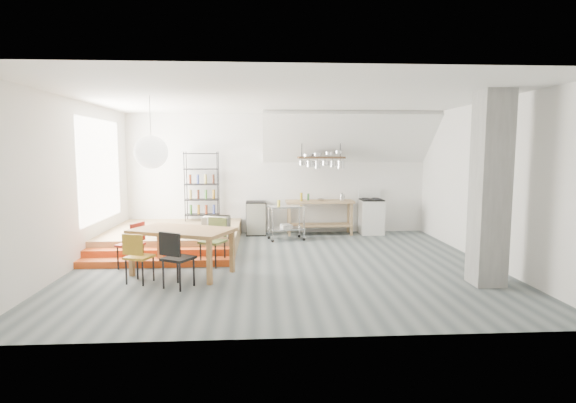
{
  "coord_description": "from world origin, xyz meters",
  "views": [
    {
      "loc": [
        -0.45,
        -8.62,
        2.23
      ],
      "look_at": [
        0.11,
        0.8,
        1.15
      ],
      "focal_mm": 28.0,
      "sensor_mm": 36.0,
      "label": 1
    }
  ],
  "objects": [
    {
      "name": "floor",
      "position": [
        0.0,
        0.0,
        0.0
      ],
      "size": [
        8.0,
        8.0,
        0.0
      ],
      "primitive_type": "plane",
      "color": "#4C5658",
      "rests_on": "ground"
    },
    {
      "name": "microwave",
      "position": [
        -1.4,
        0.75,
        0.71
      ],
      "size": [
        0.59,
        0.46,
        0.29
      ],
      "primitive_type": "imported",
      "rotation": [
        0.0,
        0.0,
        -0.2
      ],
      "color": "beige",
      "rests_on": "microwave_shelf"
    },
    {
      "name": "chair_black",
      "position": [
        -1.85,
        -1.45,
        0.56
      ],
      "size": [
        0.59,
        0.59,
        0.94
      ],
      "rotation": [
        0.0,
        0.0,
        2.61
      ],
      "color": "black",
      "rests_on": "ground"
    },
    {
      "name": "wire_shelving",
      "position": [
        -2.0,
        3.2,
        1.33
      ],
      "size": [
        0.88,
        0.38,
        1.8
      ],
      "color": "black",
      "rests_on": "platform"
    },
    {
      "name": "concrete_column",
      "position": [
        3.3,
        -1.5,
        1.6
      ],
      "size": [
        0.5,
        0.5,
        3.2
      ],
      "primitive_type": "cube",
      "color": "slate",
      "rests_on": "ground"
    },
    {
      "name": "microwave_shelf",
      "position": [
        -1.4,
        0.75,
        0.55
      ],
      "size": [
        0.6,
        0.4,
        0.16
      ],
      "color": "olive",
      "rests_on": "platform"
    },
    {
      "name": "rolling_cart",
      "position": [
        0.17,
        2.43,
        0.56
      ],
      "size": [
        0.95,
        0.65,
        0.86
      ],
      "rotation": [
        0.0,
        0.0,
        0.2
      ],
      "color": "silver",
      "rests_on": "ground"
    },
    {
      "name": "step_upper",
      "position": [
        -2.5,
        0.4,
        0.13
      ],
      "size": [
        3.0,
        0.35,
        0.27
      ],
      "primitive_type": "cube",
      "color": "#C44817",
      "rests_on": "ground"
    },
    {
      "name": "step_lower",
      "position": [
        -2.5,
        0.05,
        0.07
      ],
      "size": [
        3.0,
        0.35,
        0.13
      ],
      "primitive_type": "cube",
      "color": "#C44817",
      "rests_on": "ground"
    },
    {
      "name": "platform",
      "position": [
        -2.5,
        2.0,
        0.2
      ],
      "size": [
        3.0,
        3.0,
        0.4
      ],
      "primitive_type": "cube",
      "color": "olive",
      "rests_on": "ground"
    },
    {
      "name": "wall_left",
      "position": [
        -4.0,
        0.0,
        1.6
      ],
      "size": [
        0.04,
        7.0,
        3.2
      ],
      "primitive_type": "cube",
      "color": "silver",
      "rests_on": "ground"
    },
    {
      "name": "ceiling",
      "position": [
        0.0,
        0.0,
        3.2
      ],
      "size": [
        8.0,
        7.0,
        0.02
      ],
      "primitive_type": "cube",
      "color": "white",
      "rests_on": "wall_back"
    },
    {
      "name": "kitchen_counter",
      "position": [
        1.1,
        3.15,
        0.63
      ],
      "size": [
        1.8,
        0.6,
        0.91
      ],
      "color": "olive",
      "rests_on": "ground"
    },
    {
      "name": "chair_olive",
      "position": [
        -1.36,
        0.05,
        0.55
      ],
      "size": [
        0.56,
        0.56,
        0.92
      ],
      "rotation": [
        0.0,
        0.0,
        -0.46
      ],
      "color": "#5C6A32",
      "rests_on": "ground"
    },
    {
      "name": "bowl",
      "position": [
        1.12,
        3.1,
        0.94
      ],
      "size": [
        0.24,
        0.24,
        0.05
      ],
      "primitive_type": "imported",
      "rotation": [
        0.0,
        0.0,
        -0.19
      ],
      "color": "silver",
      "rests_on": "kitchen_counter"
    },
    {
      "name": "chair_mustard",
      "position": [
        -2.53,
        -1.15,
        0.52
      ],
      "size": [
        0.5,
        0.5,
        0.86
      ],
      "rotation": [
        0.0,
        0.0,
        2.8
      ],
      "color": "#BE8B20",
      "rests_on": "ground"
    },
    {
      "name": "wall_right",
      "position": [
        4.0,
        0.0,
        1.6
      ],
      "size": [
        0.04,
        7.0,
        3.2
      ],
      "primitive_type": "cube",
      "color": "silver",
      "rests_on": "ground"
    },
    {
      "name": "stove",
      "position": [
        2.5,
        3.16,
        0.48
      ],
      "size": [
        0.6,
        0.6,
        1.18
      ],
      "color": "white",
      "rests_on": "ground"
    },
    {
      "name": "pot_rack",
      "position": [
        1.13,
        2.92,
        1.98
      ],
      "size": [
        1.2,
        0.5,
        1.43
      ],
      "color": "#432A1B",
      "rests_on": "ceiling"
    },
    {
      "name": "paper_lantern",
      "position": [
        -2.43,
        -0.34,
        2.2
      ],
      "size": [
        0.6,
        0.6,
        0.6
      ],
      "primitive_type": "sphere",
      "color": "white",
      "rests_on": "ceiling"
    },
    {
      "name": "window_pane",
      "position": [
        -3.98,
        1.5,
        1.8
      ],
      "size": [
        0.02,
        2.5,
        2.2
      ],
      "primitive_type": "cube",
      "color": "white",
      "rests_on": "wall_left"
    },
    {
      "name": "mini_fridge",
      "position": [
        -0.59,
        3.2,
        0.44
      ],
      "size": [
        0.52,
        0.52,
        0.89
      ],
      "primitive_type": "cube",
      "color": "black",
      "rests_on": "ground"
    },
    {
      "name": "wall_back",
      "position": [
        0.0,
        3.5,
        1.6
      ],
      "size": [
        8.0,
        0.04,
        3.2
      ],
      "primitive_type": "cube",
      "color": "silver",
      "rests_on": "ground"
    },
    {
      "name": "dining_table",
      "position": [
        -1.88,
        -0.58,
        0.74
      ],
      "size": [
        1.99,
        1.59,
        0.83
      ],
      "rotation": [
        0.0,
        0.0,
        -0.41
      ],
      "color": "olive",
      "rests_on": "ground"
    },
    {
      "name": "chair_red",
      "position": [
        -2.86,
        -0.16,
        0.53
      ],
      "size": [
        0.53,
        0.53,
        0.89
      ],
      "rotation": [
        0.0,
        0.0,
        -1.98
      ],
      "color": "#AC2518",
      "rests_on": "ground"
    },
    {
      "name": "slope_ceiling",
      "position": [
        1.8,
        2.9,
        2.55
      ],
      "size": [
        4.4,
        1.44,
        1.32
      ],
      "primitive_type": "cube",
      "rotation": [
        -0.73,
        0.0,
        0.0
      ],
      "color": "white",
      "rests_on": "wall_back"
    }
  ]
}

